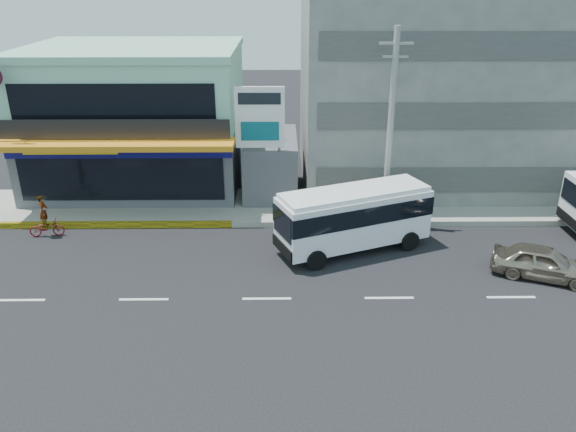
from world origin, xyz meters
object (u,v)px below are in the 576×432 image
object	(u,v)px
shop_building	(139,121)
concrete_building	(436,67)
motorcycle_rider	(46,223)
satellite_dish	(270,140)
utility_pole_near	(390,129)
minibus	(354,214)
sedan	(543,262)
billboard	(260,125)

from	to	relation	value
shop_building	concrete_building	size ratio (longest dim) A/B	0.77
motorcycle_rider	satellite_dish	bearing A→B (deg)	23.63
satellite_dish	utility_pole_near	size ratio (longest dim) A/B	0.15
minibus	sedan	size ratio (longest dim) A/B	1.79
minibus	sedan	xyz separation A→B (m)	(7.91, -2.80, -1.09)
utility_pole_near	concrete_building	bearing A→B (deg)	62.24
motorcycle_rider	billboard	bearing A→B (deg)	16.15
minibus	motorcycle_rider	bearing A→B (deg)	173.83
shop_building	utility_pole_near	xyz separation A→B (m)	(14.00, -6.55, 1.15)
minibus	motorcycle_rider	size ratio (longest dim) A/B	3.49
sedan	motorcycle_rider	world-z (taller)	motorcycle_rider
concrete_building	sedan	world-z (taller)	concrete_building
motorcycle_rider	utility_pole_near	bearing A→B (deg)	4.31
billboard	sedan	bearing A→B (deg)	-31.28
shop_building	concrete_building	xyz separation A→B (m)	(18.00, 1.05, 3.00)
shop_building	sedan	distance (m)	23.62
billboard	utility_pole_near	bearing A→B (deg)	-15.48
utility_pole_near	motorcycle_rider	xyz separation A→B (m)	(-17.19, -1.30, -4.43)
shop_building	minibus	world-z (taller)	shop_building
concrete_building	sedan	size ratio (longest dim) A/B	3.78
utility_pole_near	motorcycle_rider	size ratio (longest dim) A/B	4.60
satellite_dish	sedan	xyz separation A→B (m)	(11.91, -9.34, -2.85)
satellite_dish	billboard	size ratio (longest dim) A/B	0.22
satellite_dish	billboard	xyz separation A→B (m)	(-0.50, -1.80, 1.35)
satellite_dish	minibus	bearing A→B (deg)	-58.55
satellite_dish	motorcycle_rider	world-z (taller)	satellite_dish
shop_building	utility_pole_near	world-z (taller)	utility_pole_near
billboard	utility_pole_near	world-z (taller)	utility_pole_near
billboard	motorcycle_rider	world-z (taller)	billboard
utility_pole_near	sedan	size ratio (longest dim) A/B	2.36
shop_building	sedan	world-z (taller)	shop_building
motorcycle_rider	sedan	bearing A→B (deg)	-10.88
billboard	utility_pole_near	xyz separation A→B (m)	(6.50, -1.80, 0.22)
billboard	motorcycle_rider	size ratio (longest dim) A/B	3.18
utility_pole_near	sedan	world-z (taller)	utility_pole_near
motorcycle_rider	shop_building	bearing A→B (deg)	67.85
satellite_dish	utility_pole_near	xyz separation A→B (m)	(6.00, -3.60, 1.57)
concrete_building	billboard	xyz separation A→B (m)	(-10.50, -5.80, -2.07)
concrete_building	satellite_dish	bearing A→B (deg)	-158.20
utility_pole_near	minibus	xyz separation A→B (m)	(-2.00, -2.94, -3.34)
concrete_building	motorcycle_rider	world-z (taller)	concrete_building
concrete_building	sedan	xyz separation A→B (m)	(1.91, -13.34, -6.28)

